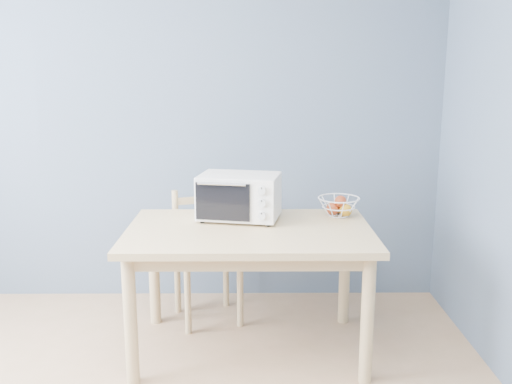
{
  "coord_description": "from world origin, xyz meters",
  "views": [
    {
      "loc": [
        0.66,
        -1.75,
        1.65
      ],
      "look_at": [
        0.69,
        1.54,
        0.93
      ],
      "focal_mm": 40.0,
      "sensor_mm": 36.0,
      "label": 1
    }
  ],
  "objects_px": {
    "dining_chair": "(206,257)",
    "toaster_oven": "(236,196)",
    "fruit_basket": "(339,206)",
    "dining_table": "(249,245)"
  },
  "relations": [
    {
      "from": "toaster_oven",
      "to": "fruit_basket",
      "type": "height_order",
      "value": "toaster_oven"
    },
    {
      "from": "dining_table",
      "to": "fruit_basket",
      "type": "distance_m",
      "value": 0.64
    },
    {
      "from": "fruit_basket",
      "to": "dining_chair",
      "type": "distance_m",
      "value": 0.95
    },
    {
      "from": "fruit_basket",
      "to": "dining_chair",
      "type": "xyz_separation_m",
      "value": [
        -0.84,
        0.19,
        -0.39
      ]
    },
    {
      "from": "dining_table",
      "to": "fruit_basket",
      "type": "xyz_separation_m",
      "value": [
        0.55,
        0.27,
        0.17
      ]
    },
    {
      "from": "toaster_oven",
      "to": "fruit_basket",
      "type": "xyz_separation_m",
      "value": [
        0.63,
        0.07,
        -0.08
      ]
    },
    {
      "from": "dining_table",
      "to": "dining_chair",
      "type": "distance_m",
      "value": 0.59
    },
    {
      "from": "dining_chair",
      "to": "toaster_oven",
      "type": "bearing_deg",
      "value": -69.08
    },
    {
      "from": "dining_table",
      "to": "dining_chair",
      "type": "bearing_deg",
      "value": 122.04
    },
    {
      "from": "dining_table",
      "to": "toaster_oven",
      "type": "bearing_deg",
      "value": 111.37
    }
  ]
}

